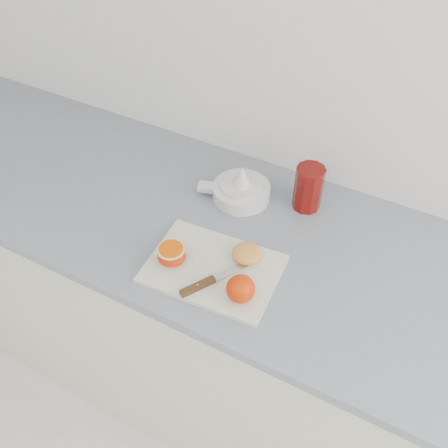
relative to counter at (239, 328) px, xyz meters
The scene contains 8 objects.
counter is the anchor object (origin of this frame).
cutting_board 0.47m from the counter, 91.52° to the right, with size 0.31×0.22×0.01m, color beige.
whole_orange 0.54m from the counter, 64.60° to the right, with size 0.07×0.07×0.07m.
half_orange 0.52m from the counter, 120.00° to the right, with size 0.07×0.07×0.04m.
squeezed_shell 0.48m from the counter, 57.10° to the right, with size 0.07×0.07×0.03m.
paring_knife 0.51m from the counter, 88.65° to the right, with size 0.12×0.18×0.01m.
citrus_juicer 0.49m from the counter, 119.03° to the left, with size 0.20×0.16×0.11m.
red_tumbler 0.54m from the counter, 58.07° to the left, with size 0.08×0.08×0.13m.
Camera 1 is at (0.42, 0.88, 1.82)m, focal length 40.00 mm.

